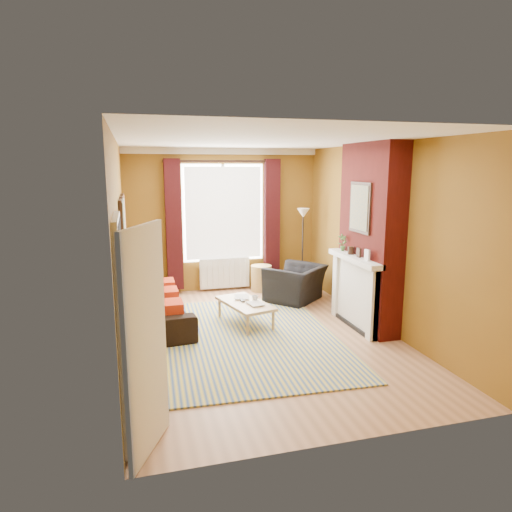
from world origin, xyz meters
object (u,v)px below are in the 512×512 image
coffee_table (245,304)px  wicker_stool (261,278)px  sofa (158,307)px  armchair (295,283)px  floor_lamp (303,226)px

coffee_table → wicker_stool: 2.01m
coffee_table → wicker_stool: (0.79, 1.85, -0.07)m
sofa → coffee_table: sofa is taller
armchair → floor_lamp: size_ratio=0.61×
sofa → coffee_table: bearing=-108.5°
armchair → wicker_stool: 0.94m
sofa → armchair: size_ratio=2.01×
armchair → floor_lamp: floor_lamp is taller
sofa → wicker_stool: (2.12, 1.55, -0.04)m
wicker_stool → floor_lamp: bearing=-16.4°
armchair → wicker_stool: size_ratio=1.96×
sofa → floor_lamp: floor_lamp is taller
armchair → coffee_table: armchair is taller
armchair → sofa: bearing=-26.4°
sofa → floor_lamp: (2.90, 1.32, 1.01)m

